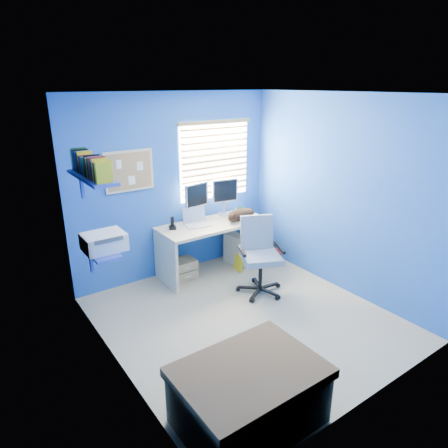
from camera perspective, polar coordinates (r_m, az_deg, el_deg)
floor at (r=4.79m, az=3.10°, el=-13.30°), size 3.00×3.20×0.00m
ceiling at (r=4.03m, az=3.77°, el=18.14°), size 3.00×3.20×0.00m
wall_back at (r=5.53m, az=-6.98°, el=5.32°), size 3.00×0.01×2.50m
wall_front at (r=3.25m, az=21.34°, el=-6.38°), size 3.00×0.01×2.50m
wall_left at (r=3.56m, az=-15.89°, el=-3.42°), size 0.01×3.20×2.50m
wall_right at (r=5.28m, az=16.31°, el=3.97°), size 0.01×3.20×2.50m
desk at (r=5.72m, az=-1.55°, el=-3.36°), size 1.55×0.65×0.74m
laptop at (r=5.47m, az=-3.81°, el=0.90°), size 0.36×0.30×0.22m
monitor_left at (r=5.65m, az=-3.99°, el=3.19°), size 0.42×0.19×0.54m
monitor_right at (r=5.88m, az=0.02°, el=3.89°), size 0.41×0.19×0.54m
phone at (r=5.38m, az=-7.39°, el=0.16°), size 0.13×0.14×0.17m
mug at (r=5.97m, az=2.33°, el=1.91°), size 0.10×0.09×0.10m
cd_spindle at (r=5.97m, az=2.09°, el=1.76°), size 0.13×0.13×0.07m
cat at (r=5.72m, az=2.50°, el=1.41°), size 0.49×0.36×0.16m
tower_pc at (r=6.02m, az=2.02°, el=-3.67°), size 0.26×0.47×0.45m
drawer_boxes at (r=5.66m, az=-5.92°, el=-6.36°), size 0.35×0.28×0.27m
yellow_book at (r=5.84m, az=2.09°, el=-5.56°), size 0.03×0.17×0.24m
backpack at (r=6.05m, az=6.85°, el=-4.07°), size 0.34×0.27×0.37m
bed_corner at (r=3.44m, az=3.57°, el=-23.23°), size 1.08×0.77×0.52m
office_chair at (r=5.21m, az=5.10°, el=-5.85°), size 0.76×0.76×0.98m
window_blinds at (r=5.77m, az=-1.21°, el=9.10°), size 1.15×0.05×1.10m
corkboard at (r=5.18m, az=-13.38°, el=7.38°), size 0.64×0.02×0.52m
wall_shelves at (r=4.22m, az=-17.75°, el=2.63°), size 0.42×0.90×1.05m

